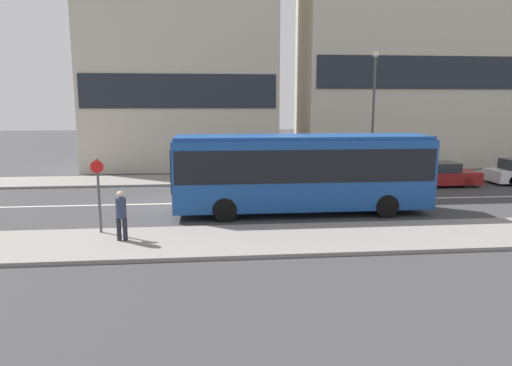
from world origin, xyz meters
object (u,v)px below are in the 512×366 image
(parked_car_0, at_px, (434,175))
(street_lamp, at_px, (374,103))
(city_bus, at_px, (302,169))
(pedestrian_near_stop, at_px, (121,213))
(bus_stop_sign, at_px, (99,190))

(parked_car_0, relative_size, street_lamp, 0.63)
(city_bus, xyz_separation_m, parked_car_0, (8.73, 5.67, -1.26))
(pedestrian_near_stop, xyz_separation_m, bus_stop_sign, (-0.93, 1.04, 0.58))
(parked_car_0, relative_size, bus_stop_sign, 1.79)
(pedestrian_near_stop, relative_size, bus_stop_sign, 0.64)
(city_bus, xyz_separation_m, street_lamp, (5.62, 7.33, 2.70))
(parked_car_0, distance_m, pedestrian_near_stop, 18.08)
(bus_stop_sign, xyz_separation_m, street_lamp, (13.30, 9.95, 2.94))
(parked_car_0, bearing_deg, bus_stop_sign, -153.17)
(parked_car_0, bearing_deg, city_bus, -146.99)
(parked_car_0, height_order, pedestrian_near_stop, pedestrian_near_stop)
(city_bus, distance_m, bus_stop_sign, 8.12)
(city_bus, relative_size, parked_car_0, 2.29)
(parked_car_0, bearing_deg, pedestrian_near_stop, -148.88)
(bus_stop_sign, distance_m, street_lamp, 16.87)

